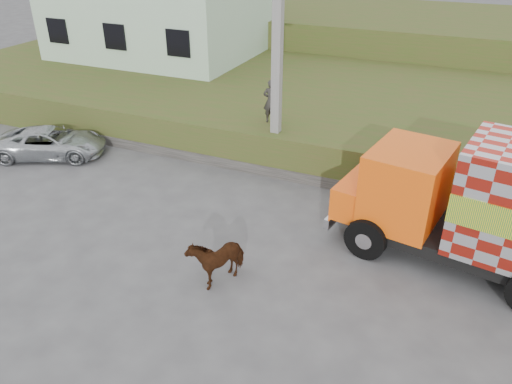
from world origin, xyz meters
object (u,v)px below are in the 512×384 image
at_px(utility_pole, 277,58).
at_px(pedestrian, 271,101).
at_px(cow, 217,257).
at_px(suv, 51,143).

distance_m(utility_pole, pedestrian, 2.02).
xyz_separation_m(utility_pole, pedestrian, (-0.51, 0.80, -1.79)).
relative_size(cow, pedestrian, 0.96).
distance_m(suv, pedestrian, 8.53).
relative_size(suv, pedestrian, 2.56).
bearing_deg(cow, pedestrian, 123.03).
height_order(suv, pedestrian, pedestrian).
xyz_separation_m(utility_pole, cow, (0.95, -6.34, -3.44)).
bearing_deg(suv, pedestrian, -92.04).
xyz_separation_m(cow, suv, (-9.22, 4.03, -0.08)).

